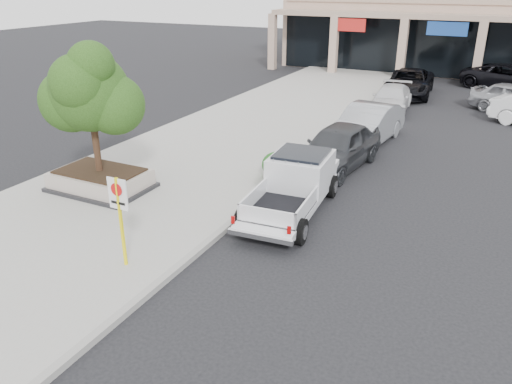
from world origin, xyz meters
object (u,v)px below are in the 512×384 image
curb_car_d (409,83)px  lot_car_d (508,77)px  planter_tree (96,92)px  no_parking_sign (120,210)px  pickup_truck (291,188)px  curb_car_b (367,125)px  planter (101,180)px  curb_car_c (391,99)px  curb_car_a (337,147)px

curb_car_d → lot_car_d: (5.36, 4.77, 0.01)m
planter_tree → no_parking_sign: planter_tree is taller
pickup_truck → curb_car_b: (0.19, 8.01, -0.00)m
planter → no_parking_sign: (3.92, -3.43, 1.16)m
planter_tree → no_parking_sign: size_ratio=1.74×
planter_tree → planter: bearing=-131.0°
pickup_truck → curb_car_d: pickup_truck is taller
no_parking_sign → curb_car_d: bearing=84.3°
planter_tree → curb_car_c: 16.90m
planter → curb_car_a: size_ratio=0.66×
planter_tree → no_parking_sign: (3.78, -3.59, -1.78)m
curb_car_b → curb_car_d: curb_car_b is taller
planter → curb_car_b: 11.44m
curb_car_c → planter_tree: bearing=-115.4°
planter → no_parking_sign: bearing=-41.2°
planter → pickup_truck: size_ratio=0.60×
curb_car_a → lot_car_d: bearing=81.8°
lot_car_d → curb_car_d: bearing=142.8°
curb_car_a → curb_car_c: size_ratio=1.05×
curb_car_b → lot_car_d: curb_car_b is taller
pickup_truck → curb_car_d: bearing=85.7°
pickup_truck → curb_car_d: (-0.04, 18.77, -0.05)m
no_parking_sign → curb_car_b: (2.57, 12.86, -0.80)m
planter → pickup_truck: bearing=12.7°
curb_car_a → curb_car_c: (-0.16, 9.83, -0.16)m
no_parking_sign → curb_car_c: 19.29m
curb_car_b → curb_car_d: (-0.23, 10.76, -0.05)m
planter → lot_car_d: (11.61, 24.95, 0.32)m
lot_car_d → curb_car_b: bearing=172.9°
curb_car_d → planter: bearing=-111.9°
planter → no_parking_sign: no_parking_sign is taller
curb_car_c → curb_car_d: (0.11, 4.48, 0.11)m
curb_car_d → curb_car_b: bearing=-93.4°
no_parking_sign → curb_car_b: 13.13m
lot_car_d → pickup_truck: bearing=178.4°
curb_car_b → pickup_truck: bearing=-84.8°
planter_tree → lot_car_d: 27.45m
curb_car_c → planter: bearing=-115.6°
no_parking_sign → curb_car_a: size_ratio=0.47×
curb_car_a → curb_car_b: curb_car_b is taller
no_parking_sign → curb_car_a: 9.64m
planter_tree → pickup_truck: size_ratio=0.75×
planter → curb_car_b: size_ratio=0.63×
pickup_truck → lot_car_d: pickup_truck is taller
curb_car_a → curb_car_c: curb_car_a is taller
planter → curb_car_d: size_ratio=0.57×
curb_car_b → curb_car_c: curb_car_b is taller
planter → no_parking_sign: 5.33m
planter → planter_tree: (0.13, 0.15, 2.94)m
pickup_truck → curb_car_c: (-0.15, 14.29, -0.17)m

